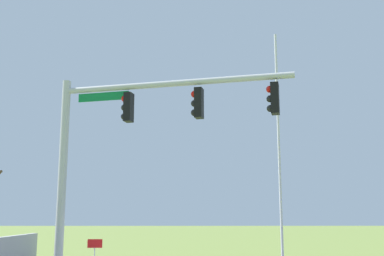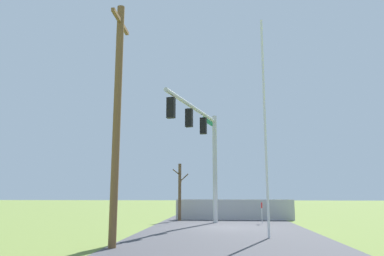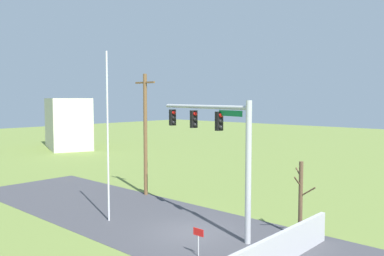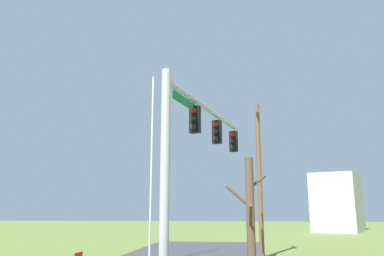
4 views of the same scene
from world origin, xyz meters
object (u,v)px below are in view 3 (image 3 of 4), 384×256
at_px(signal_mast, 218,137).
at_px(flagpole, 108,137).
at_px(utility_pole, 145,132).
at_px(bare_tree, 301,199).
at_px(open_sign, 198,236).
at_px(distant_building, 68,123).

distance_m(signal_mast, flagpole, 6.10).
xyz_separation_m(signal_mast, utility_pole, (-8.49, 2.53, -0.40)).
relative_size(bare_tree, open_sign, 3.04).
relative_size(signal_mast, utility_pole, 0.89).
distance_m(utility_pole, distant_building, 30.26).
height_order(signal_mast, open_sign, signal_mast).
bearing_deg(flagpole, distant_building, 152.90).
distance_m(utility_pole, bare_tree, 12.44).
distance_m(signal_mast, bare_tree, 4.97).
relative_size(signal_mast, flagpole, 0.81).
height_order(bare_tree, open_sign, bare_tree).
relative_size(flagpole, open_sign, 7.59).
distance_m(flagpole, distant_building, 35.29).
bearing_deg(open_sign, flagpole, 176.02).
distance_m(bare_tree, open_sign, 5.58).
bearing_deg(utility_pole, signal_mast, -16.59).
distance_m(signal_mast, distant_building, 39.11).
xyz_separation_m(flagpole, bare_tree, (9.06, 4.60, -2.71)).
bearing_deg(distant_building, bare_tree, -174.06).
bearing_deg(utility_pole, bare_tree, -3.68).
height_order(flagpole, open_sign, flagpole).
bearing_deg(open_sign, distant_building, 156.68).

